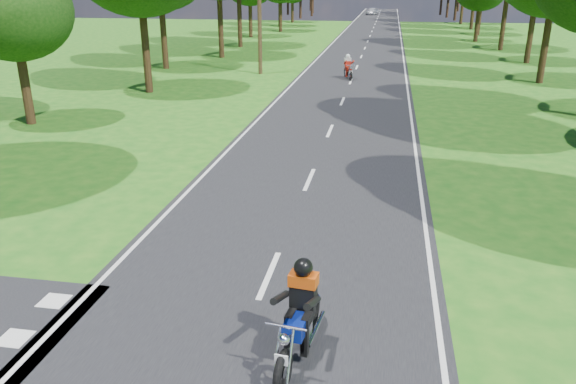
# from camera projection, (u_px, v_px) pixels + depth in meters

# --- Properties ---
(ground) EXTENTS (160.00, 160.00, 0.00)m
(ground) POSITION_uv_depth(u_px,v_px,m) (246.00, 331.00, 9.71)
(ground) COLOR #1A5C15
(ground) RESTS_ON ground
(main_road) EXTENTS (7.00, 140.00, 0.02)m
(main_road) POSITION_uv_depth(u_px,v_px,m) (368.00, 42.00, 55.77)
(main_road) COLOR black
(main_road) RESTS_ON ground
(road_markings) EXTENTS (7.40, 140.00, 0.01)m
(road_markings) POSITION_uv_depth(u_px,v_px,m) (365.00, 43.00, 54.07)
(road_markings) COLOR silver
(road_markings) RESTS_ON main_road
(telegraph_pole) EXTENTS (1.20, 0.26, 8.00)m
(telegraph_pole) POSITION_uv_depth(u_px,v_px,m) (259.00, 8.00, 35.04)
(telegraph_pole) COLOR #382616
(telegraph_pole) RESTS_ON ground
(rider_near_blue) EXTENTS (0.91, 2.07, 1.67)m
(rider_near_blue) POSITION_uv_depth(u_px,v_px,m) (299.00, 313.00, 8.72)
(rider_near_blue) COLOR navy
(rider_near_blue) RESTS_ON main_road
(rider_far_red) EXTENTS (1.07, 1.87, 1.48)m
(rider_far_red) POSITION_uv_depth(u_px,v_px,m) (348.00, 67.00, 34.30)
(rider_far_red) COLOR #B41E0D
(rider_far_red) RESTS_ON main_road
(distant_car) EXTENTS (2.60, 4.02, 1.27)m
(distant_car) POSITION_uv_depth(u_px,v_px,m) (373.00, 11.00, 99.29)
(distant_car) COLOR silver
(distant_car) RESTS_ON main_road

